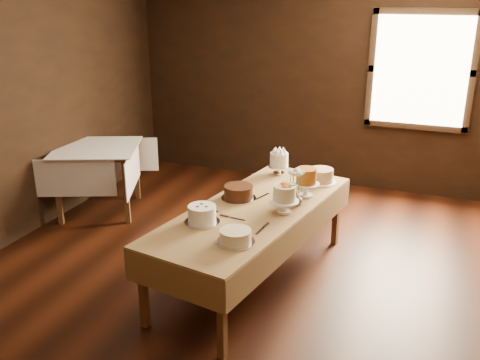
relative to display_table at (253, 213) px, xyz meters
name	(u,v)px	position (x,y,z in m)	size (l,w,h in m)	color
floor	(232,285)	(-0.14, -0.16, -0.67)	(5.00, 6.00, 0.01)	black
wall_back	(316,80)	(-0.14, 2.84, 0.73)	(5.00, 0.02, 2.80)	black
window	(421,71)	(1.16, 2.78, 0.93)	(1.10, 0.05, 1.30)	#FFEABF
display_table	(253,213)	(0.00, 0.00, 0.00)	(1.32, 2.45, 0.72)	#4F321A
side_table	(97,155)	(-2.26, 0.87, 0.04)	(1.24, 1.24, 0.80)	#4F321A
cake_meringue	(279,164)	(-0.06, 0.95, 0.16)	(0.26, 0.26, 0.24)	silver
cake_speckled	(321,176)	(0.41, 0.85, 0.12)	(0.33, 0.33, 0.14)	white
cake_caramel	(306,184)	(0.36, 0.44, 0.18)	(0.26, 0.26, 0.29)	white
cake_chocolate	(239,193)	(-0.20, 0.15, 0.11)	(0.33, 0.33, 0.13)	silver
cake_flowers	(284,200)	(0.28, 0.00, 0.17)	(0.26, 0.26, 0.26)	white
cake_swirl	(202,215)	(-0.29, -0.45, 0.12)	(0.30, 0.30, 0.15)	silver
cake_cream	(236,237)	(0.10, -0.69, 0.10)	(0.33, 0.33, 0.11)	silver
cake_server_a	(237,219)	(-0.05, -0.28, 0.06)	(0.24, 0.03, 0.01)	silver
cake_server_b	(260,231)	(0.21, -0.44, 0.06)	(0.24, 0.03, 0.01)	silver
cake_server_c	(264,195)	(0.00, 0.31, 0.06)	(0.24, 0.03, 0.01)	silver
cake_server_d	(293,204)	(0.30, 0.21, 0.06)	(0.24, 0.03, 0.01)	silver
cake_server_e	(214,209)	(-0.31, -0.17, 0.06)	(0.24, 0.03, 0.01)	silver
flower_vase	(295,198)	(0.33, 0.19, 0.12)	(0.12, 0.12, 0.13)	#2D2823
flower_bouquet	(296,179)	(0.33, 0.19, 0.30)	(0.14, 0.14, 0.20)	white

